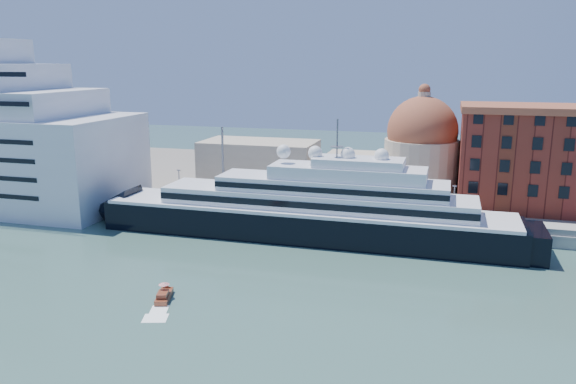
% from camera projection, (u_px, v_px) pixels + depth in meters
% --- Properties ---
extents(ground, '(400.00, 400.00, 0.00)m').
position_uv_depth(ground, '(261.00, 277.00, 92.04)').
color(ground, '#33584F').
rests_on(ground, ground).
extents(quay, '(180.00, 10.00, 2.50)m').
position_uv_depth(quay, '(310.00, 216.00, 123.58)').
color(quay, gray).
rests_on(quay, ground).
extents(land, '(260.00, 72.00, 2.00)m').
position_uv_depth(land, '(344.00, 181.00, 162.02)').
color(land, slate).
rests_on(land, ground).
extents(quay_fence, '(180.00, 0.10, 1.20)m').
position_uv_depth(quay_fence, '(305.00, 214.00, 118.95)').
color(quay_fence, slate).
rests_on(quay_fence, quay).
extents(superyacht, '(93.89, 13.02, 28.06)m').
position_uv_depth(superyacht, '(292.00, 213.00, 112.78)').
color(superyacht, black).
rests_on(superyacht, ground).
extents(service_barge, '(13.57, 4.62, 3.05)m').
position_uv_depth(service_barge, '(58.00, 215.00, 126.19)').
color(service_barge, white).
rests_on(service_barge, ground).
extents(water_taxi, '(3.42, 5.84, 2.63)m').
position_uv_depth(water_taxi, '(164.00, 295.00, 83.36)').
color(water_taxi, maroon).
rests_on(water_taxi, ground).
extents(warehouse, '(43.00, 19.00, 23.25)m').
position_uv_depth(warehouse, '(559.00, 158.00, 123.61)').
color(warehouse, maroon).
rests_on(warehouse, land).
extents(church, '(66.00, 18.00, 25.50)m').
position_uv_depth(church, '(358.00, 157.00, 141.87)').
color(church, beige).
rests_on(church, land).
extents(lamp_posts, '(120.80, 2.40, 18.00)m').
position_uv_depth(lamp_posts, '(253.00, 177.00, 123.42)').
color(lamp_posts, slate).
rests_on(lamp_posts, quay).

